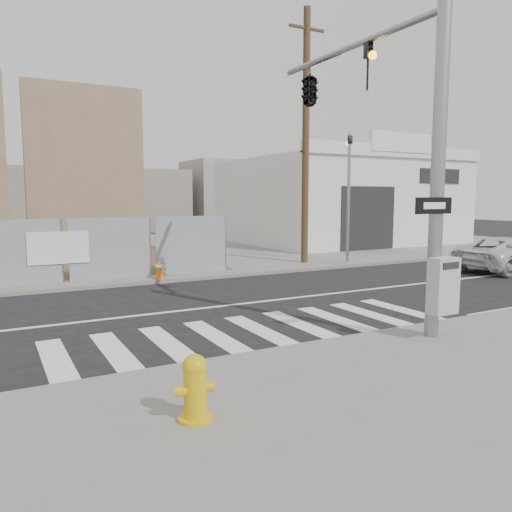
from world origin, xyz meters
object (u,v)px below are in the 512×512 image
auto_shop (339,201)px  fire_hydrant (195,388)px  traffic_cone_d (159,269)px  suv (509,254)px  signal_pole (345,109)px

auto_shop → fire_hydrant: bearing=-131.5°
fire_hydrant → traffic_cone_d: size_ratio=1.23×
auto_shop → suv: auto_shop is taller
signal_pole → auto_shop: signal_pole is taller
fire_hydrant → traffic_cone_d: bearing=99.3°
signal_pole → suv: (9.97, 2.55, -4.14)m
auto_shop → traffic_cone_d: size_ratio=18.34×
fire_hydrant → traffic_cone_d: fire_hydrant is taller
signal_pole → auto_shop: bearing=52.5°
traffic_cone_d → fire_hydrant: bearing=-105.2°
auto_shop → fire_hydrant: (-16.84, -19.03, -2.02)m
suv → traffic_cone_d: 13.05m
suv → fire_hydrant: bearing=110.0°
signal_pole → traffic_cone_d: signal_pole is taller
auto_shop → traffic_cone_d: 16.67m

